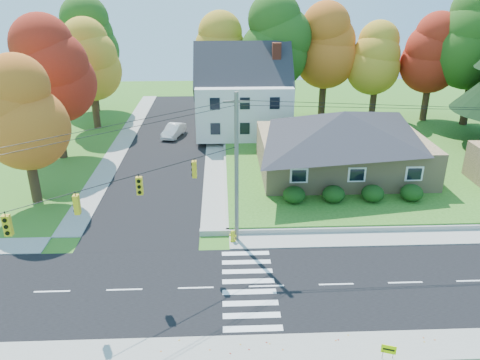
# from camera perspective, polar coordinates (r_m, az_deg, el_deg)

# --- Properties ---
(ground) EXTENTS (120.00, 120.00, 0.00)m
(ground) POSITION_cam_1_polar(r_m,az_deg,el_deg) (27.23, 3.24, -12.81)
(ground) COLOR #3D7923
(road_main) EXTENTS (90.00, 8.00, 0.02)m
(road_main) POSITION_cam_1_polar(r_m,az_deg,el_deg) (27.23, 3.24, -12.80)
(road_main) COLOR black
(road_main) RESTS_ON ground
(road_cross) EXTENTS (8.00, 44.00, 0.02)m
(road_cross) POSITION_cam_1_polar(r_m,az_deg,el_deg) (50.83, -8.62, 4.53)
(road_cross) COLOR black
(road_cross) RESTS_ON ground
(sidewalk_north) EXTENTS (90.00, 2.00, 0.08)m
(sidewalk_north) POSITION_cam_1_polar(r_m,az_deg,el_deg) (31.38, 2.37, -7.41)
(sidewalk_north) COLOR #9C9A90
(sidewalk_north) RESTS_ON ground
(sidewalk_south) EXTENTS (90.00, 2.00, 0.08)m
(sidewalk_south) POSITION_cam_1_polar(r_m,az_deg,el_deg) (23.37, 4.47, -19.92)
(sidewalk_south) COLOR #9C9A90
(sidewalk_south) RESTS_ON ground
(lawn) EXTENTS (30.00, 30.00, 0.50)m
(lawn) POSITION_cam_1_polar(r_m,az_deg,el_deg) (48.26, 16.40, 3.11)
(lawn) COLOR #3D7923
(lawn) RESTS_ON ground
(ranch_house) EXTENTS (14.60, 10.60, 5.40)m
(ranch_house) POSITION_cam_1_polar(r_m,az_deg,el_deg) (41.35, 12.35, 4.66)
(ranch_house) COLOR tan
(ranch_house) RESTS_ON lawn
(colonial_house) EXTENTS (10.40, 8.40, 9.60)m
(colonial_house) POSITION_cam_1_polar(r_m,az_deg,el_deg) (51.28, 0.41, 10.26)
(colonial_house) COLOR silver
(colonial_house) RESTS_ON lawn
(hedge_row) EXTENTS (10.70, 1.70, 1.27)m
(hedge_row) POSITION_cam_1_polar(r_m,az_deg,el_deg) (36.41, 13.63, -1.63)
(hedge_row) COLOR #163A10
(hedge_row) RESTS_ON lawn
(traffic_infrastructure) EXTENTS (38.10, 10.66, 10.00)m
(traffic_infrastructure) POSITION_cam_1_polar(r_m,az_deg,el_deg) (25.78, 2.87, -1.73)
(traffic_infrastructure) COLOR #666059
(traffic_infrastructure) RESTS_ON ground
(tree_lot_0) EXTENTS (6.72, 6.72, 12.51)m
(tree_lot_0) POSITION_cam_1_polar(r_m,az_deg,el_deg) (56.47, -2.03, 15.27)
(tree_lot_0) COLOR #3F2A19
(tree_lot_0) RESTS_ON lawn
(tree_lot_1) EXTENTS (7.84, 7.84, 14.60)m
(tree_lot_1) POSITION_cam_1_polar(r_m,az_deg,el_deg) (55.68, 4.41, 16.47)
(tree_lot_1) COLOR #3F2A19
(tree_lot_1) RESTS_ON lawn
(tree_lot_2) EXTENTS (7.28, 7.28, 13.56)m
(tree_lot_2) POSITION_cam_1_polar(r_m,az_deg,el_deg) (57.74, 10.43, 15.75)
(tree_lot_2) COLOR #3F2A19
(tree_lot_2) RESTS_ON lawn
(tree_lot_3) EXTENTS (6.16, 6.16, 11.47)m
(tree_lot_3) POSITION_cam_1_polar(r_m,az_deg,el_deg) (58.55, 16.46, 14.01)
(tree_lot_3) COLOR #3F2A19
(tree_lot_3) RESTS_ON lawn
(tree_lot_4) EXTENTS (6.72, 6.72, 12.51)m
(tree_lot_4) POSITION_cam_1_polar(r_m,az_deg,el_deg) (59.71, 22.46, 14.04)
(tree_lot_4) COLOR #3F2A19
(tree_lot_4) RESTS_ON lawn
(tree_lot_5) EXTENTS (8.40, 8.40, 15.64)m
(tree_lot_5) POSITION_cam_1_polar(r_m,az_deg,el_deg) (59.49, 27.16, 15.18)
(tree_lot_5) COLOR #3F2A19
(tree_lot_5) RESTS_ON lawn
(tree_west_0) EXTENTS (6.16, 6.16, 11.47)m
(tree_west_0) POSITION_cam_1_polar(r_m,az_deg,el_deg) (37.97, -25.14, 7.50)
(tree_west_0) COLOR #3F2A19
(tree_west_0) RESTS_ON ground
(tree_west_1) EXTENTS (7.28, 7.28, 13.56)m
(tree_west_1) POSITION_cam_1_polar(r_m,az_deg,el_deg) (47.22, -22.17, 12.29)
(tree_west_1) COLOR #3F2A19
(tree_west_1) RESTS_ON ground
(tree_west_2) EXTENTS (6.72, 6.72, 12.51)m
(tree_west_2) POSITION_cam_1_polar(r_m,az_deg,el_deg) (56.47, -17.87, 13.71)
(tree_west_2) COLOR #3F2A19
(tree_west_2) RESTS_ON ground
(tree_west_3) EXTENTS (7.84, 7.84, 14.60)m
(tree_west_3) POSITION_cam_1_polar(r_m,az_deg,el_deg) (64.49, -18.01, 15.91)
(tree_west_3) COLOR #3F2A19
(tree_west_3) RESTS_ON ground
(white_car) EXTENTS (2.56, 4.46, 1.39)m
(white_car) POSITION_cam_1_polar(r_m,az_deg,el_deg) (52.59, -8.10, 5.99)
(white_car) COLOR silver
(white_car) RESTS_ON road_cross
(fire_hydrant) EXTENTS (0.50, 0.39, 0.88)m
(fire_hydrant) POSITION_cam_1_polar(r_m,az_deg,el_deg) (31.11, -0.89, -6.88)
(fire_hydrant) COLOR yellow
(fire_hydrant) RESTS_ON ground
(yard_sign) EXTENTS (0.64, 0.24, 0.83)m
(yard_sign) POSITION_cam_1_polar(r_m,az_deg,el_deg) (23.47, 17.66, -19.11)
(yard_sign) COLOR black
(yard_sign) RESTS_ON ground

